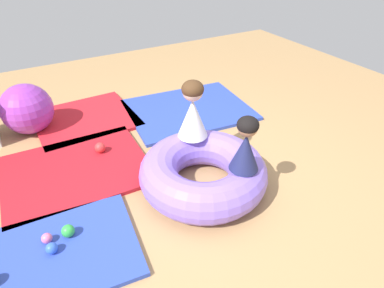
{
  "coord_description": "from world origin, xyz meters",
  "views": [
    {
      "loc": [
        -1.1,
        -1.91,
        2.01
      ],
      "look_at": [
        0.1,
        0.23,
        0.36
      ],
      "focal_mm": 30.87,
      "sensor_mm": 36.0,
      "label": 1
    }
  ],
  "objects_px": {
    "inflatable_cushion": "(203,172)",
    "child_in_white": "(193,110)",
    "play_ball_green": "(68,231)",
    "play_ball_pink": "(47,238)",
    "play_ball_blue": "(52,248)",
    "exercise_ball_large": "(27,109)",
    "play_ball_red": "(100,148)",
    "child_in_navy": "(246,144)"
  },
  "relations": [
    {
      "from": "play_ball_red",
      "to": "exercise_ball_large",
      "type": "bearing_deg",
      "value": 122.14
    },
    {
      "from": "child_in_navy",
      "to": "play_ball_red",
      "type": "xyz_separation_m",
      "value": [
        -0.87,
        1.24,
        -0.48
      ]
    },
    {
      "from": "child_in_navy",
      "to": "exercise_ball_large",
      "type": "xyz_separation_m",
      "value": [
        -1.41,
        2.1,
        -0.29
      ]
    },
    {
      "from": "play_ball_green",
      "to": "child_in_navy",
      "type": "bearing_deg",
      "value": -11.23
    },
    {
      "from": "play_ball_blue",
      "to": "exercise_ball_large",
      "type": "distance_m",
      "value": 1.94
    },
    {
      "from": "play_ball_green",
      "to": "play_ball_red",
      "type": "bearing_deg",
      "value": 61.28
    },
    {
      "from": "child_in_white",
      "to": "play_ball_pink",
      "type": "xyz_separation_m",
      "value": [
        -1.43,
        -0.35,
        -0.53
      ]
    },
    {
      "from": "child_in_navy",
      "to": "play_ball_red",
      "type": "bearing_deg",
      "value": 159.67
    },
    {
      "from": "play_ball_blue",
      "to": "play_ball_red",
      "type": "height_order",
      "value": "play_ball_red"
    },
    {
      "from": "inflatable_cushion",
      "to": "child_in_navy",
      "type": "height_order",
      "value": "child_in_navy"
    },
    {
      "from": "play_ball_pink",
      "to": "exercise_ball_large",
      "type": "xyz_separation_m",
      "value": [
        0.13,
        1.81,
        0.2
      ]
    },
    {
      "from": "inflatable_cushion",
      "to": "play_ball_red",
      "type": "height_order",
      "value": "inflatable_cushion"
    },
    {
      "from": "play_ball_red",
      "to": "play_ball_green",
      "type": "height_order",
      "value": "play_ball_red"
    },
    {
      "from": "child_in_white",
      "to": "inflatable_cushion",
      "type": "bearing_deg",
      "value": 27.77
    },
    {
      "from": "inflatable_cushion",
      "to": "child_in_white",
      "type": "relative_size",
      "value": 2.06
    },
    {
      "from": "play_ball_green",
      "to": "play_ball_pink",
      "type": "bearing_deg",
      "value": 174.2
    },
    {
      "from": "play_ball_green",
      "to": "child_in_white",
      "type": "bearing_deg",
      "value": 15.84
    },
    {
      "from": "child_in_white",
      "to": "play_ball_green",
      "type": "height_order",
      "value": "child_in_white"
    },
    {
      "from": "play_ball_green",
      "to": "inflatable_cushion",
      "type": "bearing_deg",
      "value": 0.81
    },
    {
      "from": "inflatable_cushion",
      "to": "play_ball_pink",
      "type": "distance_m",
      "value": 1.34
    },
    {
      "from": "inflatable_cushion",
      "to": "play_ball_pink",
      "type": "relative_size",
      "value": 14.53
    },
    {
      "from": "child_in_white",
      "to": "play_ball_red",
      "type": "relative_size",
      "value": 5.08
    },
    {
      "from": "child_in_navy",
      "to": "child_in_white",
      "type": "distance_m",
      "value": 0.65
    },
    {
      "from": "child_in_navy",
      "to": "play_ball_red",
      "type": "height_order",
      "value": "child_in_navy"
    },
    {
      "from": "play_ball_pink",
      "to": "exercise_ball_large",
      "type": "distance_m",
      "value": 1.83
    },
    {
      "from": "play_ball_red",
      "to": "exercise_ball_large",
      "type": "relative_size",
      "value": 0.19
    },
    {
      "from": "play_ball_blue",
      "to": "play_ball_pink",
      "type": "distance_m",
      "value": 0.12
    },
    {
      "from": "inflatable_cushion",
      "to": "play_ball_blue",
      "type": "distance_m",
      "value": 1.33
    },
    {
      "from": "child_in_white",
      "to": "exercise_ball_large",
      "type": "distance_m",
      "value": 1.98
    },
    {
      "from": "inflatable_cushion",
      "to": "exercise_ball_large",
      "type": "distance_m",
      "value": 2.18
    },
    {
      "from": "exercise_ball_large",
      "to": "play_ball_red",
      "type": "bearing_deg",
      "value": -57.86
    },
    {
      "from": "play_ball_pink",
      "to": "play_ball_red",
      "type": "height_order",
      "value": "play_ball_red"
    },
    {
      "from": "play_ball_red",
      "to": "child_in_navy",
      "type": "bearing_deg",
      "value": -54.97
    },
    {
      "from": "exercise_ball_large",
      "to": "play_ball_green",
      "type": "bearing_deg",
      "value": -89.42
    },
    {
      "from": "play_ball_blue",
      "to": "exercise_ball_large",
      "type": "relative_size",
      "value": 0.15
    },
    {
      "from": "play_ball_blue",
      "to": "play_ball_red",
      "type": "xyz_separation_m",
      "value": [
        0.66,
        1.06,
        0.01
      ]
    },
    {
      "from": "child_in_navy",
      "to": "exercise_ball_large",
      "type": "distance_m",
      "value": 2.55
    },
    {
      "from": "inflatable_cushion",
      "to": "play_ball_blue",
      "type": "xyz_separation_m",
      "value": [
        -1.33,
        -0.12,
        -0.09
      ]
    },
    {
      "from": "child_in_white",
      "to": "exercise_ball_large",
      "type": "height_order",
      "value": "child_in_white"
    },
    {
      "from": "inflatable_cushion",
      "to": "exercise_ball_large",
      "type": "xyz_separation_m",
      "value": [
        -1.21,
        1.81,
        0.11
      ]
    },
    {
      "from": "play_ball_blue",
      "to": "exercise_ball_large",
      "type": "height_order",
      "value": "exercise_ball_large"
    },
    {
      "from": "play_ball_blue",
      "to": "inflatable_cushion",
      "type": "bearing_deg",
      "value": 5.0
    }
  ]
}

